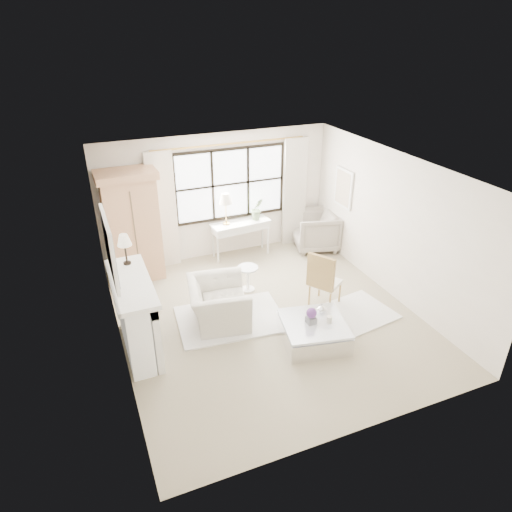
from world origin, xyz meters
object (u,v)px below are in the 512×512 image
object	(u,v)px
armoire	(132,226)
console_table	(241,239)
club_armchair	(218,303)
coffee_table	(314,332)

from	to	relation	value
armoire	console_table	xyz separation A→B (m)	(2.29, 0.12, -0.74)
armoire	club_armchair	xyz separation A→B (m)	(1.04, -2.11, -0.77)
console_table	coffee_table	xyz separation A→B (m)	(-0.00, -3.37, -0.22)
club_armchair	coffee_table	bearing A→B (deg)	-121.79
armoire	coffee_table	distance (m)	4.09
armoire	coffee_table	world-z (taller)	armoire
console_table	coffee_table	world-z (taller)	console_table
coffee_table	armoire	bearing A→B (deg)	136.65
club_armchair	coffee_table	distance (m)	1.70
club_armchair	console_table	bearing A→B (deg)	-18.69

